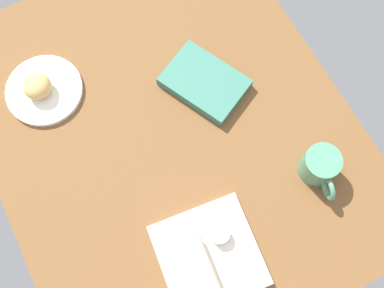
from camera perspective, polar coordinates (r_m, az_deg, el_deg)
dining_table at (r=121.53cm, az=-2.68°, el=1.21°), size 110.00×90.00×4.00cm
round_plate at (r=129.24cm, az=-17.70°, el=6.30°), size 20.21×20.21×1.40cm
scone_pastry at (r=126.41cm, az=-18.53°, el=6.76°), size 9.78×9.66×5.38cm
square_plate at (r=112.10cm, az=2.08°, el=-13.48°), size 25.21×25.21×1.60cm
sauce_cup at (r=110.41cm, az=3.43°, el=-11.05°), size 4.57×4.57×2.78cm
breakfast_wrap at (r=108.19cm, az=1.06°, el=-15.23°), size 14.80×7.08×5.63cm
book_stack at (r=123.31cm, az=1.55°, el=7.59°), size 25.13×22.33×3.07cm
coffee_mug at (r=116.31cm, az=15.49°, el=-2.67°), size 13.41×8.86×8.66cm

